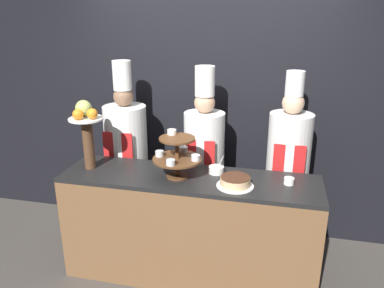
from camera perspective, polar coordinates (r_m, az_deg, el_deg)
The scene contains 10 objects.
wall_back at distance 3.78m, azimuth 2.80°, elevation 6.82°, with size 10.00×0.06×2.80m.
buffet_counter at distance 3.29m, azimuth -0.40°, elevation -12.56°, with size 2.12×0.57×0.95m.
tiered_stand at distance 3.00m, azimuth -2.28°, elevation -1.62°, with size 0.40×0.40×0.38m.
fruit_pedestal at distance 3.26m, azimuth -15.82°, elevation 2.70°, with size 0.29×0.29×0.58m.
cake_round at distance 2.91m, azimuth 6.59°, elevation -5.74°, with size 0.29×0.29×0.08m.
cup_white at distance 3.03m, azimuth 14.57°, elevation -5.49°, with size 0.08×0.08×0.05m.
serving_bowl_far at distance 3.14m, azimuth 3.73°, elevation -3.94°, with size 0.13×0.13×0.16m.
chef_left at distance 3.76m, azimuth -9.96°, elevation -0.61°, with size 0.42×0.42×1.81m.
chef_center_left at distance 3.54m, azimuth 1.85°, elevation -1.61°, with size 0.38×0.38×1.78m.
chef_center_right at distance 3.49m, azimuth 14.42°, elevation -2.58°, with size 0.38×0.38×1.76m.
Camera 1 is at (0.66, -2.44, 2.20)m, focal length 35.00 mm.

